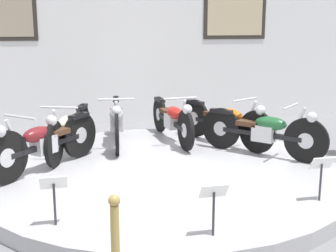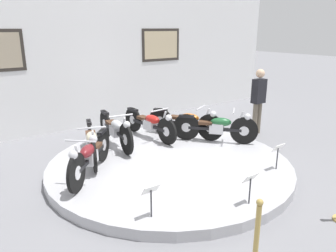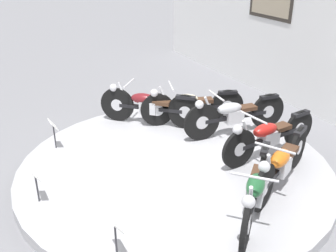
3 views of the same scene
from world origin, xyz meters
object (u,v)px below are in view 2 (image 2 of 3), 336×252
at_px(info_placard_front_right, 278,151).
at_px(motorcycle_green, 217,126).
at_px(motorcycle_red, 150,123).
at_px(motorcycle_orange, 186,122).
at_px(motorcycle_maroon, 90,155).
at_px(visitor_standing, 258,97).
at_px(info_placard_front_centre, 251,182).
at_px(motorcycle_silver, 116,129).
at_px(motorcycle_cream, 92,141).
at_px(info_placard_front_left, 151,194).

bearing_deg(info_placard_front_right, motorcycle_green, 85.50).
height_order(motorcycle_red, motorcycle_orange, motorcycle_orange).
height_order(motorcycle_maroon, info_placard_front_right, motorcycle_maroon).
bearing_deg(motorcycle_green, visitor_standing, 8.14).
bearing_deg(motorcycle_red, info_placard_front_right, -72.07).
bearing_deg(info_placard_front_centre, motorcycle_silver, 97.47).
relative_size(info_placard_front_right, visitor_standing, 0.29).
bearing_deg(motorcycle_cream, info_placard_front_right, -43.64).
xyz_separation_m(motorcycle_red, info_placard_front_left, (-1.89, -2.98, -0.02)).
bearing_deg(info_placard_front_centre, motorcycle_red, 82.54).
distance_m(info_placard_front_left, info_placard_front_centre, 1.54).
bearing_deg(info_placard_front_left, motorcycle_orange, 43.62).
bearing_deg(motorcycle_green, motorcycle_orange, 114.71).
bearing_deg(info_placard_front_left, motorcycle_red, 57.57).
bearing_deg(motorcycle_red, visitor_standing, -17.81).
bearing_deg(visitor_standing, motorcycle_cream, 174.05).
height_order(motorcycle_orange, info_placard_front_left, motorcycle_orange).
relative_size(motorcycle_silver, info_placard_front_right, 3.94).
relative_size(motorcycle_orange, info_placard_front_left, 3.52).
height_order(motorcycle_cream, info_placard_front_left, motorcycle_cream).
height_order(motorcycle_green, info_placard_front_centre, motorcycle_green).
distance_m(motorcycle_maroon, motorcycle_cream, 0.80).
relative_size(motorcycle_maroon, info_placard_front_centre, 2.95).
height_order(motorcycle_red, visitor_standing, visitor_standing).
bearing_deg(info_placard_front_centre, motorcycle_green, 56.55).
bearing_deg(motorcycle_green, info_placard_front_centre, -123.45).
relative_size(motorcycle_maroon, motorcycle_cream, 0.79).
height_order(motorcycle_orange, info_placard_front_right, motorcycle_orange).
height_order(motorcycle_green, info_placard_front_right, motorcycle_green).
bearing_deg(motorcycle_silver, motorcycle_orange, -14.57).
bearing_deg(info_placard_front_right, motorcycle_silver, 122.41).
bearing_deg(motorcycle_maroon, info_placard_front_right, -31.18).
xyz_separation_m(motorcycle_silver, visitor_standing, (3.78, -0.92, 0.42)).
bearing_deg(motorcycle_cream, motorcycle_green, -14.48).
height_order(motorcycle_cream, motorcycle_silver, motorcycle_silver).
bearing_deg(motorcycle_maroon, motorcycle_orange, 14.48).
relative_size(motorcycle_cream, motorcycle_silver, 0.94).
bearing_deg(motorcycle_red, motorcycle_cream, -165.38).
height_order(motorcycle_maroon, visitor_standing, visitor_standing).
bearing_deg(info_placard_front_centre, visitor_standing, 38.39).
xyz_separation_m(motorcycle_silver, motorcycle_red, (0.93, -0.00, -0.02)).
xyz_separation_m(motorcycle_maroon, info_placard_front_right, (3.00, -1.82, -0.03)).
distance_m(motorcycle_silver, motorcycle_red, 0.93).
height_order(motorcycle_red, motorcycle_green, motorcycle_green).
relative_size(motorcycle_green, info_placard_front_centre, 2.96).
distance_m(motorcycle_green, info_placard_front_right, 1.82).
bearing_deg(info_placard_front_right, motorcycle_maroon, 148.82).
bearing_deg(info_placard_front_right, visitor_standing, 47.53).
xyz_separation_m(motorcycle_green, info_placard_front_centre, (-1.57, -2.38, -0.02)).
bearing_deg(motorcycle_maroon, visitor_standing, 2.91).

